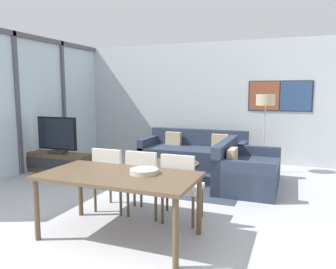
# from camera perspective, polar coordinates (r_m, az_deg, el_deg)

# --- Properties ---
(wall_back) EXTENTS (7.44, 0.09, 2.80)m
(wall_back) POSITION_cam_1_polar(r_m,az_deg,el_deg) (7.93, 7.64, 5.68)
(wall_back) COLOR silver
(wall_back) RESTS_ON ground_plane
(window_wall_left) EXTENTS (0.07, 5.52, 2.80)m
(window_wall_left) POSITION_cam_1_polar(r_m,az_deg,el_deg) (7.12, -24.92, 5.87)
(window_wall_left) COLOR silver
(window_wall_left) RESTS_ON ground_plane
(area_rug) EXTENTS (2.59, 1.85, 0.01)m
(area_rug) POSITION_cam_1_polar(r_m,az_deg,el_deg) (6.11, 0.83, -8.13)
(area_rug) COLOR #333D4C
(area_rug) RESTS_ON ground_plane
(tv_console) EXTENTS (1.42, 0.40, 0.40)m
(tv_console) POSITION_cam_1_polar(r_m,az_deg,el_deg) (7.09, -18.58, -4.67)
(tv_console) COLOR brown
(tv_console) RESTS_ON ground_plane
(television) EXTENTS (0.93, 0.20, 0.74)m
(television) POSITION_cam_1_polar(r_m,az_deg,el_deg) (7.00, -18.76, -0.18)
(television) COLOR #2D2D33
(television) RESTS_ON tv_console
(sofa_main) EXTENTS (2.26, 0.98, 0.79)m
(sofa_main) POSITION_cam_1_polar(r_m,az_deg,el_deg) (7.31, 4.57, -3.43)
(sofa_main) COLOR #2D384C
(sofa_main) RESTS_ON ground_plane
(sofa_side) EXTENTS (0.98, 1.62, 0.79)m
(sofa_side) POSITION_cam_1_polar(r_m,az_deg,el_deg) (5.90, 13.08, -6.27)
(sofa_side) COLOR #2D384C
(sofa_side) RESTS_ON ground_plane
(coffee_table) EXTENTS (0.97, 0.97, 0.35)m
(coffee_table) POSITION_cam_1_polar(r_m,az_deg,el_deg) (6.04, 0.83, -5.73)
(coffee_table) COLOR brown
(coffee_table) RESTS_ON ground_plane
(dining_table) EXTENTS (1.76, 0.92, 0.74)m
(dining_table) POSITION_cam_1_polar(r_m,az_deg,el_deg) (3.74, -8.54, -7.86)
(dining_table) COLOR brown
(dining_table) RESTS_ON ground_plane
(dining_chair_left) EXTENTS (0.46, 0.46, 0.89)m
(dining_chair_left) POSITION_cam_1_polar(r_m,az_deg,el_deg) (4.60, -9.74, -7.02)
(dining_chair_left) COLOR beige
(dining_chair_left) RESTS_ON ground_plane
(dining_chair_centre) EXTENTS (0.46, 0.46, 0.89)m
(dining_chair_centre) POSITION_cam_1_polar(r_m,az_deg,el_deg) (4.37, -3.95, -7.71)
(dining_chair_centre) COLOR beige
(dining_chair_centre) RESTS_ON ground_plane
(dining_chair_right) EXTENTS (0.46, 0.46, 0.89)m
(dining_chair_right) POSITION_cam_1_polar(r_m,az_deg,el_deg) (4.15, 2.25, -8.52)
(dining_chair_right) COLOR beige
(dining_chair_right) RESTS_ON ground_plane
(fruit_bowl) EXTENTS (0.32, 0.32, 0.05)m
(fruit_bowl) POSITION_cam_1_polar(r_m,az_deg,el_deg) (3.70, -4.20, -6.35)
(fruit_bowl) COLOR #B7B2A8
(fruit_bowl) RESTS_ON dining_table
(floor_lamp) EXTENTS (0.37, 0.37, 1.59)m
(floor_lamp) POSITION_cam_1_polar(r_m,az_deg,el_deg) (6.84, 16.59, 4.86)
(floor_lamp) COLOR #2D2D33
(floor_lamp) RESTS_ON ground_plane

